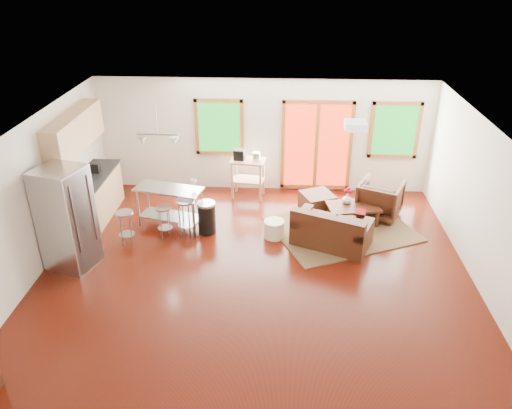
# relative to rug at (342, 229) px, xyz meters

# --- Properties ---
(floor) EXTENTS (7.50, 7.00, 0.02)m
(floor) POSITION_rel_rug_xyz_m (-1.67, -1.62, -0.02)
(floor) COLOR #340B04
(floor) RESTS_ON ground
(ceiling) EXTENTS (7.50, 7.00, 0.02)m
(ceiling) POSITION_rel_rug_xyz_m (-1.67, -1.62, 2.60)
(ceiling) COLOR white
(ceiling) RESTS_ON ground
(back_wall) EXTENTS (7.50, 0.02, 2.60)m
(back_wall) POSITION_rel_rug_xyz_m (-1.67, 1.89, 1.29)
(back_wall) COLOR silver
(back_wall) RESTS_ON ground
(left_wall) EXTENTS (0.02, 7.00, 2.60)m
(left_wall) POSITION_rel_rug_xyz_m (-5.43, -1.62, 1.29)
(left_wall) COLOR silver
(left_wall) RESTS_ON ground
(right_wall) EXTENTS (0.02, 7.00, 2.60)m
(right_wall) POSITION_rel_rug_xyz_m (2.09, -1.62, 1.29)
(right_wall) COLOR silver
(right_wall) RESTS_ON ground
(front_wall) EXTENTS (7.50, 0.02, 2.60)m
(front_wall) POSITION_rel_rug_xyz_m (-1.67, -5.13, 1.29)
(front_wall) COLOR silver
(front_wall) RESTS_ON ground
(window_left) EXTENTS (1.10, 0.05, 1.30)m
(window_left) POSITION_rel_rug_xyz_m (-2.67, 1.84, 1.49)
(window_left) COLOR #145817
(window_left) RESTS_ON back_wall
(french_doors) EXTENTS (1.60, 0.05, 2.10)m
(french_doors) POSITION_rel_rug_xyz_m (-0.47, 1.84, 1.09)
(french_doors) COLOR #B6260F
(french_doors) RESTS_ON back_wall
(window_right) EXTENTS (1.10, 0.05, 1.30)m
(window_right) POSITION_rel_rug_xyz_m (1.23, 1.84, 1.49)
(window_right) COLOR #145817
(window_right) RESTS_ON back_wall
(rug) EXTENTS (3.27, 2.97, 0.03)m
(rug) POSITION_rel_rug_xyz_m (0.00, 0.00, 0.00)
(rug) COLOR #425A36
(rug) RESTS_ON floor
(loveseat) EXTENTS (1.62, 1.30, 0.76)m
(loveseat) POSITION_rel_rug_xyz_m (-0.28, -0.61, 0.29)
(loveseat) COLOR black
(loveseat) RESTS_ON floor
(coffee_table) EXTENTS (1.14, 0.80, 0.42)m
(coffee_table) POSITION_rel_rug_xyz_m (0.23, 0.26, 0.35)
(coffee_table) COLOR #34160B
(coffee_table) RESTS_ON floor
(armchair) EXTENTS (1.09, 1.06, 0.86)m
(armchair) POSITION_rel_rug_xyz_m (0.83, 0.64, 0.42)
(armchair) COLOR black
(armchair) RESTS_ON floor
(ottoman) EXTENTS (0.83, 0.83, 0.42)m
(ottoman) POSITION_rel_rug_xyz_m (-0.46, 0.76, 0.20)
(ottoman) COLOR black
(ottoman) RESTS_ON floor
(pouf) EXTENTS (0.51, 0.51, 0.35)m
(pouf) POSITION_rel_rug_xyz_m (-1.37, -0.36, 0.16)
(pouf) COLOR #F0EFCD
(pouf) RESTS_ON floor
(vase) EXTENTS (0.27, 0.28, 0.35)m
(vase) POSITION_rel_rug_xyz_m (0.11, 0.39, 0.51)
(vase) COLOR silver
(vase) RESTS_ON coffee_table
(book) EXTENTS (0.20, 0.07, 0.27)m
(book) POSITION_rel_rug_xyz_m (0.25, 0.03, 0.52)
(book) COLOR maroon
(book) RESTS_ON coffee_table
(cabinets) EXTENTS (0.64, 2.24, 2.30)m
(cabinets) POSITION_rel_rug_xyz_m (-5.16, 0.08, 0.91)
(cabinets) COLOR tan
(cabinets) RESTS_ON floor
(refrigerator) EXTENTS (0.92, 0.90, 1.87)m
(refrigerator) POSITION_rel_rug_xyz_m (-4.92, -1.52, 0.92)
(refrigerator) COLOR #B7BABC
(refrigerator) RESTS_ON floor
(island) EXTENTS (1.43, 0.84, 0.85)m
(island) POSITION_rel_rug_xyz_m (-3.48, -0.03, 0.57)
(island) COLOR #B7BABC
(island) RESTS_ON floor
(cup) EXTENTS (0.14, 0.12, 0.12)m
(cup) POSITION_rel_rug_xyz_m (-2.98, 0.01, 1.00)
(cup) COLOR white
(cup) RESTS_ON island
(bar_stool_a) EXTENTS (0.39, 0.39, 0.68)m
(bar_stool_a) POSITION_rel_rug_xyz_m (-4.18, -0.76, 0.50)
(bar_stool_a) COLOR #B7BABC
(bar_stool_a) RESTS_ON floor
(bar_stool_b) EXTENTS (0.41, 0.41, 0.65)m
(bar_stool_b) POSITION_rel_rug_xyz_m (-3.51, -0.46, 0.47)
(bar_stool_b) COLOR #B7BABC
(bar_stool_b) RESTS_ON floor
(bar_stool_c) EXTENTS (0.43, 0.43, 0.78)m
(bar_stool_c) POSITION_rel_rug_xyz_m (-3.09, -0.39, 0.57)
(bar_stool_c) COLOR #B7BABC
(bar_stool_c) RESTS_ON floor
(trash_can) EXTENTS (0.46, 0.46, 0.66)m
(trash_can) POSITION_rel_rug_xyz_m (-2.71, -0.25, 0.32)
(trash_can) COLOR black
(trash_can) RESTS_ON floor
(kitchen_cart) EXTENTS (0.80, 0.57, 1.14)m
(kitchen_cart) POSITION_rel_rug_xyz_m (-2.02, 1.41, 0.76)
(kitchen_cart) COLOR tan
(kitchen_cart) RESTS_ON floor
(ceiling_flush) EXTENTS (0.35, 0.35, 0.12)m
(ceiling_flush) POSITION_rel_rug_xyz_m (-0.07, -1.02, 2.52)
(ceiling_flush) COLOR white
(ceiling_flush) RESTS_ON ceiling
(pendant_light) EXTENTS (0.80, 0.18, 0.79)m
(pendant_light) POSITION_rel_rug_xyz_m (-3.57, -0.12, 1.88)
(pendant_light) COLOR gray
(pendant_light) RESTS_ON ceiling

